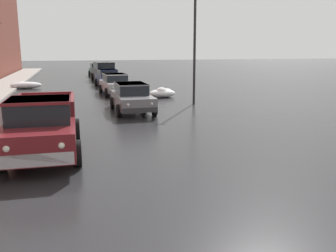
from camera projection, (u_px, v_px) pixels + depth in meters
snow_bank_near_corner_left at (26, 85)px, 28.89m from camera, size 2.35×1.00×0.56m
snow_bank_along_left_kerb at (163, 93)px, 23.68m from camera, size 1.73×1.01×0.67m
pickup_truck_maroon_approaching_near_lane at (43, 125)px, 10.85m from camera, size 2.19×5.29×1.76m
sedan_grey_parked_kerbside_close at (132, 97)px, 18.24m from camera, size 1.85×4.31×1.42m
sedan_silver_parked_kerbside_mid at (115, 84)px, 25.09m from camera, size 2.05×4.12×1.42m
sedan_darkblue_parked_far_down_block at (108, 78)px, 30.35m from camera, size 2.04×3.96×1.42m
suv_black_queued_behind_truck at (104, 71)px, 35.63m from camera, size 2.31×4.65×1.82m
sedan_green_at_far_intersection at (98, 70)px, 41.23m from camera, size 1.97×4.08×1.42m
street_lamp_post at (195, 43)px, 20.23m from camera, size 0.44×0.24×6.12m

